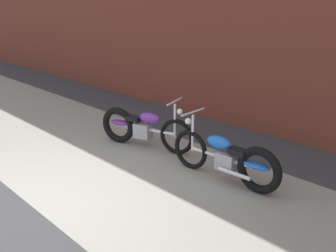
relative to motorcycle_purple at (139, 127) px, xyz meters
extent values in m
plane|color=#38383A|center=(0.71, -2.57, -0.40)|extent=(80.00, 80.00, 0.00)
cube|color=gray|center=(0.71, -0.82, -0.40)|extent=(36.00, 3.50, 0.01)
torus|color=black|center=(0.77, 0.25, -0.06)|extent=(0.67, 0.29, 0.68)
torus|color=black|center=(-0.47, -0.15, -0.03)|extent=(0.73, 0.35, 0.73)
cylinder|color=silver|center=(0.15, 0.05, -0.02)|extent=(1.19, 0.43, 0.06)
cube|color=#99999E|center=(0.07, 0.02, -0.06)|extent=(0.37, 0.31, 0.28)
ellipsoid|color=#6B2D93|center=(0.23, 0.07, 0.22)|extent=(0.48, 0.32, 0.20)
ellipsoid|color=#6B2D93|center=(-0.42, -0.14, 0.03)|extent=(0.47, 0.31, 0.10)
cube|color=black|center=(-0.12, -0.04, 0.16)|extent=(0.33, 0.28, 0.08)
cylinder|color=silver|center=(0.73, 0.23, 0.25)|extent=(0.06, 0.06, 0.62)
cylinder|color=silver|center=(0.73, 0.23, 0.61)|extent=(0.21, 0.56, 0.03)
sphere|color=white|center=(0.83, 0.26, 0.43)|extent=(0.11, 0.11, 0.11)
cylinder|color=silver|center=(-0.20, 0.09, -0.14)|extent=(0.54, 0.23, 0.06)
torus|color=black|center=(1.37, -0.03, -0.06)|extent=(0.68, 0.12, 0.68)
torus|color=black|center=(2.67, 0.05, -0.03)|extent=(0.74, 0.17, 0.73)
cylinder|color=silver|center=(2.02, 0.01, -0.02)|extent=(1.24, 0.13, 0.06)
cube|color=#99999E|center=(2.10, 0.01, -0.06)|extent=(0.33, 0.24, 0.28)
ellipsoid|color=blue|center=(1.94, 0.00, 0.22)|extent=(0.45, 0.22, 0.20)
ellipsoid|color=blue|center=(2.62, 0.04, 0.03)|extent=(0.45, 0.21, 0.10)
cube|color=black|center=(2.30, 0.02, 0.16)|extent=(0.29, 0.22, 0.08)
cylinder|color=silver|center=(1.41, -0.03, 0.25)|extent=(0.05, 0.05, 0.62)
cylinder|color=silver|center=(1.41, -0.03, 0.61)|extent=(0.07, 0.58, 0.03)
sphere|color=white|center=(1.31, -0.04, 0.43)|extent=(0.11, 0.11, 0.11)
cylinder|color=silver|center=(2.35, -0.12, -0.14)|extent=(0.55, 0.09, 0.06)
camera|label=1|loc=(5.46, -4.53, 2.40)|focal=41.46mm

